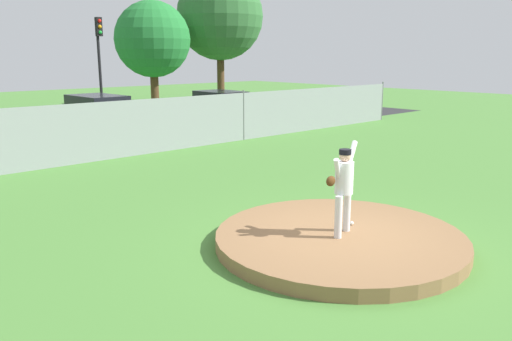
% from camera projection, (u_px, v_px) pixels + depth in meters
% --- Properties ---
extents(ground_plane, '(80.00, 80.00, 0.00)m').
position_uv_depth(ground_plane, '(159.00, 185.00, 13.42)').
color(ground_plane, '#4C8438').
extents(asphalt_strip, '(44.00, 7.00, 0.01)m').
position_uv_depth(asphalt_strip, '(41.00, 144.00, 19.53)').
color(asphalt_strip, '#2B2B2D').
rests_on(asphalt_strip, ground_plane).
extents(pitchers_mound, '(4.44, 4.44, 0.24)m').
position_uv_depth(pitchers_mound, '(339.00, 239.00, 9.08)').
color(pitchers_mound, olive).
rests_on(pitchers_mound, ground_plane).
extents(pitcher_youth, '(0.78, 0.32, 1.65)m').
position_uv_depth(pitcher_youth, '(343.00, 183.00, 8.80)').
color(pitcher_youth, silver).
rests_on(pitcher_youth, pitchers_mound).
extents(baseball, '(0.07, 0.07, 0.07)m').
position_uv_depth(baseball, '(352.00, 223.00, 9.48)').
color(baseball, white).
rests_on(baseball, pitchers_mound).
extents(chainlink_fence, '(32.39, 0.07, 1.99)m').
position_uv_depth(chainlink_fence, '(90.00, 133.00, 16.09)').
color(chainlink_fence, gray).
rests_on(chainlink_fence, ground_plane).
extents(parked_car_red, '(2.05, 4.54, 1.63)m').
position_uv_depth(parked_car_red, '(221.00, 108.00, 25.09)').
color(parked_car_red, '#A81919').
rests_on(parked_car_red, ground_plane).
extents(parked_car_slate, '(1.95, 4.82, 1.75)m').
position_uv_depth(parked_car_slate, '(98.00, 118.00, 20.92)').
color(parked_car_slate, slate).
rests_on(parked_car_slate, ground_plane).
extents(traffic_light_far, '(0.28, 0.46, 5.16)m').
position_uv_depth(traffic_light_far, '(100.00, 52.00, 25.06)').
color(traffic_light_far, black).
rests_on(traffic_light_far, ground_plane).
extents(tree_tall_centre, '(4.61, 4.61, 6.61)m').
position_uv_depth(tree_tall_centre, '(153.00, 40.00, 30.96)').
color(tree_tall_centre, '#4C331E').
rests_on(tree_tall_centre, ground_plane).
extents(tree_leaning_west, '(5.85, 5.85, 8.85)m').
position_uv_depth(tree_leaning_west, '(220.00, 17.00, 34.35)').
color(tree_leaning_west, '#4C331E').
rests_on(tree_leaning_west, ground_plane).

